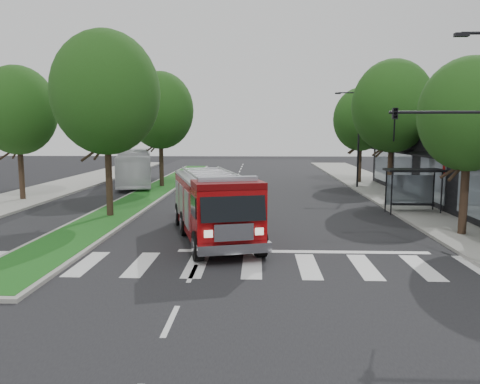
# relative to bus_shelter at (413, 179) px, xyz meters

# --- Properties ---
(ground) EXTENTS (140.00, 140.00, 0.00)m
(ground) POSITION_rel_bus_shelter_xyz_m (-11.20, -8.15, -2.04)
(ground) COLOR black
(ground) RESTS_ON ground
(sidewalk_right) EXTENTS (5.00, 80.00, 0.15)m
(sidewalk_right) POSITION_rel_bus_shelter_xyz_m (1.30, 1.85, -1.96)
(sidewalk_right) COLOR gray
(sidewalk_right) RESTS_ON ground
(sidewalk_left) EXTENTS (5.00, 80.00, 0.15)m
(sidewalk_left) POSITION_rel_bus_shelter_xyz_m (-25.70, 1.85, -1.96)
(sidewalk_left) COLOR gray
(sidewalk_left) RESTS_ON ground
(median) EXTENTS (3.00, 50.00, 0.15)m
(median) POSITION_rel_bus_shelter_xyz_m (-17.20, 9.85, -1.96)
(median) COLOR gray
(median) RESTS_ON ground
(bus_shelter) EXTENTS (3.20, 1.60, 2.61)m
(bus_shelter) POSITION_rel_bus_shelter_xyz_m (0.00, 0.00, 0.00)
(bus_shelter) COLOR black
(bus_shelter) RESTS_ON ground
(tree_right_near) EXTENTS (4.40, 4.40, 8.05)m
(tree_right_near) POSITION_rel_bus_shelter_xyz_m (0.30, -6.15, 3.47)
(tree_right_near) COLOR black
(tree_right_near) RESTS_ON ground
(tree_right_mid) EXTENTS (5.60, 5.60, 9.72)m
(tree_right_mid) POSITION_rel_bus_shelter_xyz_m (0.30, 5.85, 4.45)
(tree_right_mid) COLOR black
(tree_right_mid) RESTS_ON ground
(tree_right_far) EXTENTS (5.00, 5.00, 8.73)m
(tree_right_far) POSITION_rel_bus_shelter_xyz_m (0.30, 15.85, 3.80)
(tree_right_far) COLOR black
(tree_right_far) RESTS_ON ground
(tree_median_near) EXTENTS (5.80, 5.80, 10.16)m
(tree_median_near) POSITION_rel_bus_shelter_xyz_m (-17.20, -2.15, 4.77)
(tree_median_near) COLOR black
(tree_median_near) RESTS_ON ground
(tree_median_far) EXTENTS (5.60, 5.60, 9.72)m
(tree_median_far) POSITION_rel_bus_shelter_xyz_m (-17.20, 11.85, 4.45)
(tree_median_far) COLOR black
(tree_median_far) RESTS_ON ground
(tree_left_mid) EXTENTS (5.20, 5.20, 9.16)m
(tree_left_mid) POSITION_rel_bus_shelter_xyz_m (-25.20, 3.85, 4.12)
(tree_left_mid) COLOR black
(tree_left_mid) RESTS_ON ground
(streetlight_right_far) EXTENTS (2.11, 0.20, 8.00)m
(streetlight_right_far) POSITION_rel_bus_shelter_xyz_m (-0.85, 11.85, 2.44)
(streetlight_right_far) COLOR black
(streetlight_right_far) RESTS_ON ground
(fire_engine) EXTENTS (4.90, 9.30, 3.09)m
(fire_engine) POSITION_rel_bus_shelter_xyz_m (-10.97, -6.96, -0.56)
(fire_engine) COLOR #590406
(fire_engine) RESTS_ON ground
(city_bus) EXTENTS (5.21, 11.69, 3.17)m
(city_bus) POSITION_rel_bus_shelter_xyz_m (-19.81, 13.10, -0.45)
(city_bus) COLOR silver
(city_bus) RESTS_ON ground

